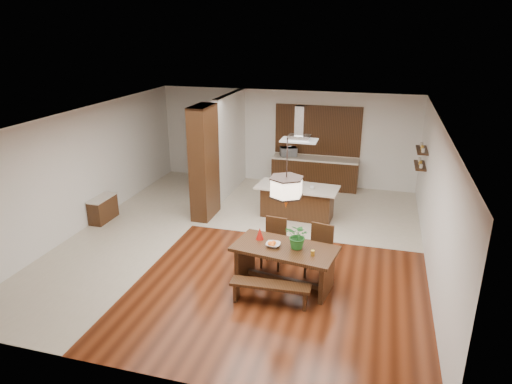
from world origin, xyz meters
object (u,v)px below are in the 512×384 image
(hallway_console, at_px, (103,209))
(foliage_plant, at_px, (298,236))
(pendant_lantern, at_px, (287,174))
(range_hood, at_px, (300,124))
(dining_table, at_px, (285,257))
(fruit_bowl, at_px, (273,245))
(dining_chair_left, at_px, (273,244))
(kitchen_island, at_px, (297,201))
(dining_chair_right, at_px, (318,252))
(dining_bench, at_px, (270,293))
(microwave, at_px, (288,152))
(island_cup, at_px, (312,187))

(hallway_console, relative_size, foliage_plant, 1.75)
(pendant_lantern, height_order, range_hood, same)
(dining_table, height_order, fruit_bowl, fruit_bowl)
(range_hood, bearing_deg, dining_chair_left, -89.94)
(foliage_plant, xyz_separation_m, fruit_bowl, (-0.46, -0.04, -0.22))
(kitchen_island, bearing_deg, pendant_lantern, -79.84)
(fruit_bowl, bearing_deg, dining_chair_right, 34.20)
(dining_bench, bearing_deg, dining_table, 81.32)
(dining_table, height_order, pendant_lantern, pendant_lantern)
(foliage_plant, bearing_deg, range_hood, 100.75)
(dining_bench, bearing_deg, kitchen_island, 94.03)
(dining_chair_right, distance_m, microwave, 5.56)
(pendant_lantern, bearing_deg, kitchen_island, 96.63)
(dining_table, bearing_deg, kitchen_island, 96.63)
(dining_chair_left, height_order, island_cup, dining_chair_left)
(dining_chair_right, relative_size, fruit_bowl, 3.85)
(foliage_plant, bearing_deg, dining_chair_right, 56.83)
(hallway_console, distance_m, range_hood, 5.42)
(dining_chair_right, bearing_deg, range_hood, 119.78)
(range_hood, height_order, island_cup, range_hood)
(kitchen_island, relative_size, microwave, 4.30)
(hallway_console, distance_m, dining_table, 5.42)
(dining_table, bearing_deg, dining_bench, -98.68)
(hallway_console, relative_size, fruit_bowl, 3.25)
(dining_table, height_order, microwave, microwave)
(dining_chair_left, distance_m, dining_chair_right, 0.96)
(pendant_lantern, xyz_separation_m, microwave, (-1.14, 5.77, -1.16))
(hallway_console, height_order, pendant_lantern, pendant_lantern)
(pendant_lantern, bearing_deg, dining_bench, -98.68)
(fruit_bowl, height_order, kitchen_island, fruit_bowl)
(pendant_lantern, xyz_separation_m, fruit_bowl, (-0.22, -0.03, -1.41))
(dining_bench, height_order, range_hood, range_hood)
(hallway_console, relative_size, microwave, 1.78)
(microwave, bearing_deg, fruit_bowl, -105.48)
(dining_bench, distance_m, microwave, 6.60)
(dining_table, xyz_separation_m, foliage_plant, (0.24, 0.02, 0.46))
(range_hood, bearing_deg, fruit_bowl, -87.14)
(dining_bench, distance_m, foliage_plant, 1.16)
(dining_table, bearing_deg, foliage_plant, 4.37)
(dining_bench, bearing_deg, dining_chair_left, 101.87)
(dining_chair_left, bearing_deg, microwave, 103.34)
(dining_bench, relative_size, microwave, 2.90)
(dining_chair_right, distance_m, fruit_bowl, 1.00)
(foliage_plant, relative_size, island_cup, 4.55)
(dining_chair_right, distance_m, kitchen_island, 3.00)
(dining_bench, distance_m, island_cup, 3.97)
(dining_chair_right, height_order, island_cup, dining_chair_right)
(fruit_bowl, height_order, island_cup, island_cup)
(dining_bench, bearing_deg, pendant_lantern, 81.32)
(pendant_lantern, xyz_separation_m, foliage_plant, (0.24, 0.02, -1.19))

